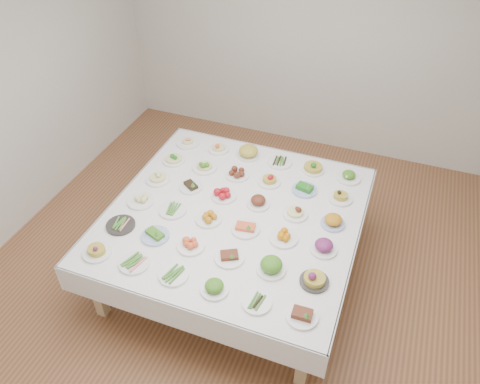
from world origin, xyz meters
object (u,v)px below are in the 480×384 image
(display_table, at_px, (234,218))
(dish_18, at_px, (158,177))
(dish_0, at_px, (96,249))
(dish_35, at_px, (349,175))

(display_table, xyz_separation_m, dish_18, (-0.88, 0.17, 0.12))
(display_table, height_order, dish_0, dish_0)
(display_table, distance_m, dish_18, 0.90)
(display_table, distance_m, dish_35, 1.24)
(dish_0, relative_size, dish_18, 1.01)
(display_table, xyz_separation_m, dish_0, (-0.88, -0.87, 0.12))
(display_table, bearing_deg, dish_18, 168.80)
(dish_35, bearing_deg, display_table, -135.42)
(dish_0, height_order, dish_35, dish_0)
(dish_0, bearing_deg, display_table, 44.75)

